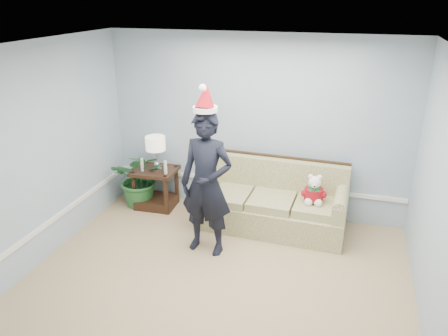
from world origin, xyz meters
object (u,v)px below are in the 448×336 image
teddy_bear (314,193)px  man (207,184)px  houseplant (141,178)px  sofa (273,204)px  side_table (156,192)px  table_lamp (155,145)px

teddy_bear → man: bearing=-154.5°
houseplant → man: (1.43, -0.95, 0.49)m
sofa → teddy_bear: bearing=-9.8°
houseplant → teddy_bear: size_ratio=2.21×
sofa → side_table: 1.90m
sofa → table_lamp: bearing=179.9°
man → houseplant: bearing=152.2°
teddy_bear → sofa: bearing=163.0°
table_lamp → man: 1.48m
table_lamp → side_table: bearing=159.6°
side_table → table_lamp: table_lamp is taller
houseplant → man: bearing=-33.5°
houseplant → teddy_bear: houseplant is taller
houseplant → man: size_ratio=0.49×
sofa → side_table: sofa is taller
table_lamp → houseplant: table_lamp is taller
sofa → table_lamp: size_ratio=3.86×
side_table → man: size_ratio=0.36×
table_lamp → houseplant: size_ratio=0.59×
side_table → man: man is taller
man → teddy_bear: 1.52m
side_table → man: bearing=-39.2°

